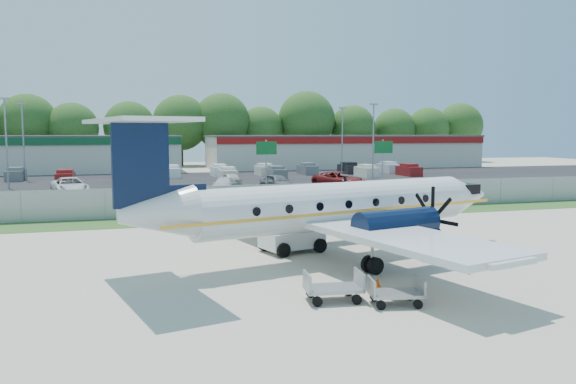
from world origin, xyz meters
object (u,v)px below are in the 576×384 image
object	(u,v)px
aircraft	(330,206)
pushback_tug	(294,236)
baggage_cart_far	(333,287)
baggage_cart_near	(396,293)

from	to	relation	value
aircraft	pushback_tug	world-z (taller)	aircraft
pushback_tug	baggage_cart_far	xyz separation A→B (m)	(-1.05, -7.94, -0.26)
aircraft	baggage_cart_far	size ratio (longest dim) A/B	9.97
aircraft	pushback_tug	bearing A→B (deg)	121.29
pushback_tug	baggage_cart_far	bearing A→B (deg)	-97.52
baggage_cart_far	baggage_cart_near	bearing A→B (deg)	-28.77
baggage_cart_far	pushback_tug	bearing A→B (deg)	82.48
aircraft	pushback_tug	xyz separation A→B (m)	(-1.11, 1.83, -1.64)
aircraft	baggage_cart_near	size ratio (longest dim) A/B	10.63
aircraft	pushback_tug	distance (m)	2.70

